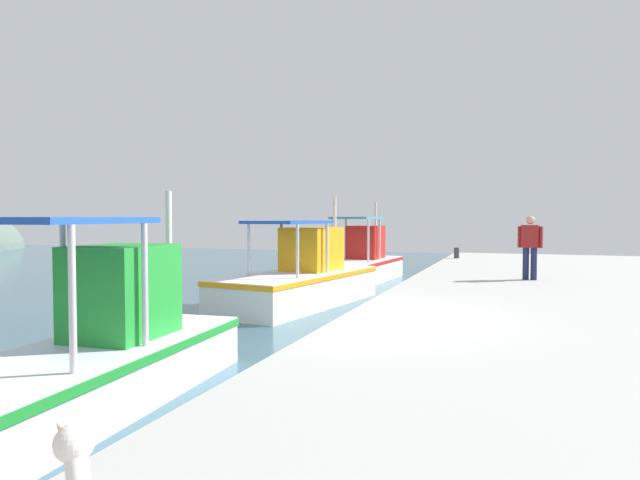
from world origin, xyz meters
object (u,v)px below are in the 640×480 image
fishing_boat_fourth (361,263)px  mooring_bollard_second (457,253)px  fisherman_standing (530,244)px  fishing_boat_third (301,279)px  fishing_boat_second (99,352)px

fishing_boat_fourth → mooring_bollard_second: (2.12, -3.39, 0.33)m
fisherman_standing → fishing_boat_third: bearing=100.8°
fishing_boat_third → fishing_boat_fourth: size_ratio=1.17×
fisherman_standing → fishing_boat_second: bearing=150.4°
fishing_boat_second → fisherman_standing: size_ratio=3.09×
mooring_bollard_second → fishing_boat_fourth: bearing=122.0°
fishing_boat_second → fishing_boat_fourth: size_ratio=0.99×
fishing_boat_fourth → fishing_boat_third: bearing=179.9°
fishing_boat_second → fishing_boat_third: 8.64m
mooring_bollard_second → fishing_boat_second: bearing=170.3°
fishing_boat_second → mooring_bollard_second: size_ratio=12.14×
fishing_boat_second → fisherman_standing: fishing_boat_second is taller
fisherman_standing → mooring_bollard_second: (7.42, 2.62, -0.72)m
fishing_boat_third → fishing_boat_fourth: bearing=-0.1°
fishing_boat_third → mooring_bollard_second: (8.57, -3.40, 0.30)m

